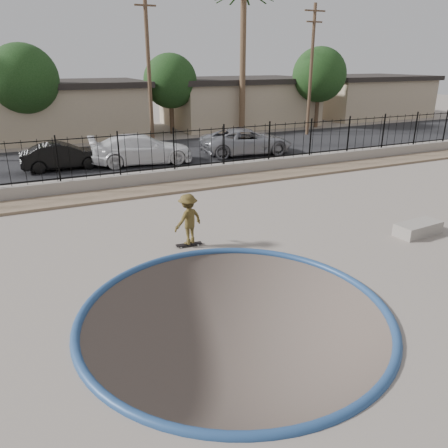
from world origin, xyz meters
name	(u,v)px	position (x,y,z in m)	size (l,w,h in m)	color
ground	(116,201)	(0.00, 12.00, -1.10)	(120.00, 120.00, 2.20)	gray
bowl_pit	(235,314)	(0.00, -1.00, 0.00)	(6.84, 6.84, 1.80)	#4F443C
coping_ring	(235,314)	(0.00, -1.00, 0.00)	(7.04, 7.04, 0.20)	navy
rock_strip	(128,193)	(0.00, 9.20, 0.06)	(42.00, 1.60, 0.11)	#887059
retaining_wall	(121,181)	(0.00, 10.30, 0.30)	(42.00, 0.45, 0.60)	gray
fence	(119,154)	(0.00, 10.30, 1.50)	(40.00, 0.04, 1.80)	black
street	(96,159)	(0.00, 17.00, 0.02)	(90.00, 8.00, 0.04)	black
house_center	(71,108)	(0.00, 26.50, 1.97)	(10.60, 8.60, 3.90)	tan
house_east	(239,101)	(14.00, 26.50, 1.97)	(12.60, 8.60, 3.90)	tan
house_east_far	(364,96)	(28.00, 26.50, 1.97)	(11.60, 8.60, 3.90)	tan
palm_right	(243,30)	(12.00, 22.00, 7.33)	(2.30, 2.30, 10.30)	brown
utility_pole_mid	(149,66)	(4.00, 19.00, 4.96)	(1.70, 0.24, 9.50)	#473323
utility_pole_right	(311,69)	(16.00, 19.00, 4.70)	(1.70, 0.24, 9.00)	#473323
street_tree_left	(24,79)	(-3.00, 23.00, 4.19)	(4.32, 4.32, 6.36)	#473323
street_tree_mid	(170,81)	(7.00, 24.00, 3.84)	(3.96, 3.96, 5.83)	#473323
street_tree_right	(319,75)	(19.00, 22.00, 4.19)	(4.32, 4.32, 6.36)	#473323
skater	(188,222)	(0.42, 3.00, 0.77)	(1.00, 0.58, 1.55)	brown
skateboard	(189,244)	(0.42, 3.00, 0.06)	(0.81, 0.27, 0.07)	black
concrete_ledge	(418,229)	(7.50, 0.75, 0.20)	(1.60, 0.70, 0.40)	gray
car_b	(63,156)	(-1.91, 15.00, 0.71)	(1.43, 4.10, 1.35)	black
car_c	(142,149)	(2.08, 14.50, 0.83)	(2.21, 5.44, 1.58)	white
car_d	(246,141)	(8.40, 14.41, 0.79)	(2.51, 5.44, 1.51)	gray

